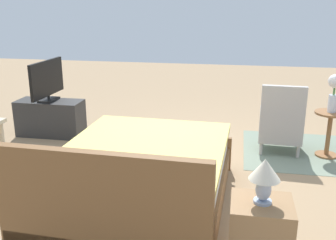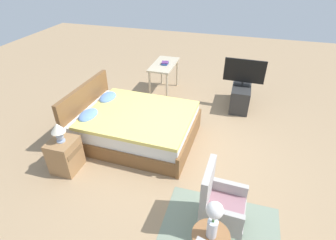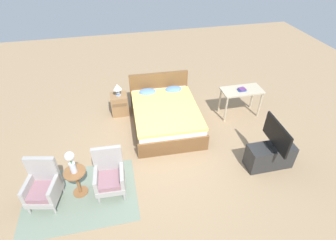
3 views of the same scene
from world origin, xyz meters
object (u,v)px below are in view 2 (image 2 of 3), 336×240
at_px(nightstand, 65,155).
at_px(table_lamp, 58,130).
at_px(tv_stand, 240,95).
at_px(bed, 134,125).
at_px(vanity_desk, 164,68).
at_px(book_stack, 165,63).
at_px(flower_vase, 214,217).
at_px(tv_flatscreen, 244,72).
at_px(armchair_by_window_right, 219,204).

height_order(nightstand, table_lamp, table_lamp).
bearing_deg(tv_stand, bed, 134.76).
bearing_deg(vanity_desk, book_stack, -128.58).
bearing_deg(flower_vase, bed, 40.25).
bearing_deg(tv_flatscreen, book_stack, 85.72).
relative_size(bed, tv_stand, 2.27).
bearing_deg(table_lamp, armchair_by_window_right, -98.14).
relative_size(vanity_desk, book_stack, 5.26).
relative_size(nightstand, book_stack, 2.85).
bearing_deg(vanity_desk, nightstand, 166.80).
distance_m(flower_vase, book_stack, 4.36).
xyz_separation_m(nightstand, table_lamp, (-0.00, 0.00, 0.50)).
relative_size(armchair_by_window_right, book_stack, 4.65).
bearing_deg(flower_vase, table_lamp, 68.85).
bearing_deg(armchair_by_window_right, table_lamp, 81.86).
bearing_deg(vanity_desk, armchair_by_window_right, -152.81).
relative_size(bed, book_stack, 11.04).
xyz_separation_m(bed, nightstand, (-1.08, 0.74, -0.02)).
xyz_separation_m(table_lamp, book_stack, (3.06, -0.76, 0.01)).
bearing_deg(armchair_by_window_right, bed, 50.68).
relative_size(flower_vase, book_stack, 2.41).
distance_m(nightstand, book_stack, 3.19).
xyz_separation_m(armchair_by_window_right, tv_stand, (3.28, -0.09, -0.12)).
bearing_deg(tv_flatscreen, vanity_desk, 84.92).
height_order(armchair_by_window_right, tv_stand, armchair_by_window_right).
relative_size(flower_vase, tv_flatscreen, 0.55).
xyz_separation_m(bed, tv_stand, (1.84, -1.85, -0.04)).
bearing_deg(book_stack, armchair_by_window_right, -153.09).
relative_size(armchair_by_window_right, tv_flatscreen, 1.06).
relative_size(flower_vase, vanity_desk, 0.46).
bearing_deg(bed, table_lamp, 145.79).
height_order(tv_flatscreen, vanity_desk, tv_flatscreen).
bearing_deg(table_lamp, flower_vase, -111.15).
height_order(flower_vase, book_stack, flower_vase).
relative_size(tv_stand, vanity_desk, 0.92).
xyz_separation_m(bed, armchair_by_window_right, (-1.44, -1.76, 0.08)).
bearing_deg(vanity_desk, flower_vase, -156.76).
distance_m(table_lamp, tv_stand, 3.94).
height_order(bed, armchair_by_window_right, bed).
distance_m(flower_vase, vanity_desk, 4.40).
bearing_deg(bed, tv_stand, -45.24).
xyz_separation_m(table_lamp, tv_flatscreen, (2.92, -2.59, 0.05)).
distance_m(bed, table_lamp, 1.40).
distance_m(bed, armchair_by_window_right, 2.27).
xyz_separation_m(bed, book_stack, (1.98, -0.02, 0.49)).
height_order(nightstand, tv_stand, nightstand).
distance_m(flower_vase, table_lamp, 2.64).
bearing_deg(book_stack, tv_flatscreen, -94.28).
xyz_separation_m(flower_vase, book_stack, (4.01, 1.70, -0.09)).
distance_m(nightstand, table_lamp, 0.50).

